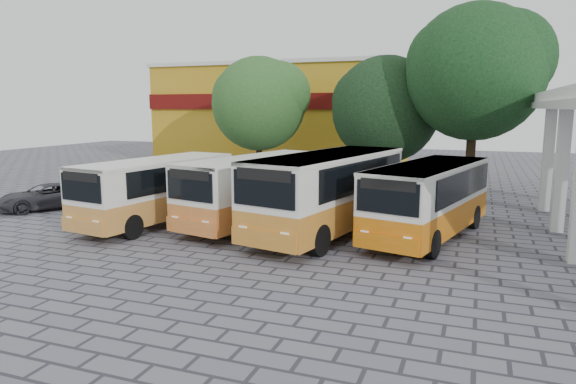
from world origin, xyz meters
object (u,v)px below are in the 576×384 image
at_px(bus_far_left, 157,187).
at_px(bus_centre_left, 256,186).
at_px(parked_car, 45,197).
at_px(bus_centre_right, 329,188).
at_px(bus_far_right, 429,196).

distance_m(bus_far_left, bus_centre_left, 4.08).
distance_m(bus_far_left, parked_car, 6.90).
bearing_deg(bus_centre_right, parked_car, -168.09).
relative_size(bus_far_left, bus_far_right, 0.96).
relative_size(bus_centre_left, bus_centre_right, 0.91).
xyz_separation_m(bus_centre_left, parked_car, (-10.67, -0.49, -1.01)).
height_order(bus_far_left, parked_car, bus_far_left).
bearing_deg(parked_car, bus_centre_left, 33.24).
relative_size(bus_far_left, parked_car, 1.80).
height_order(bus_centre_left, bus_far_right, bus_centre_left).
bearing_deg(parked_car, bus_far_right, 32.79).
bearing_deg(bus_centre_right, bus_far_left, -162.03).
distance_m(bus_centre_left, parked_car, 10.73).
height_order(bus_far_left, bus_centre_left, bus_centre_left).
height_order(bus_centre_left, parked_car, bus_centre_left).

